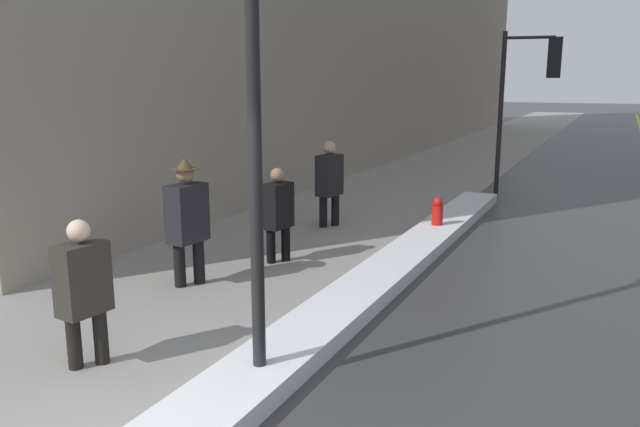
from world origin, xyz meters
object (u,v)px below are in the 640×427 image
Objects in this scene: traffic_light_near at (533,79)px; fire_hydrant at (437,217)px; pedestrian_trailing at (83,287)px; pedestrian_nearside at (329,180)px; lamp_post at (253,49)px; pedestrian_in_glasses at (278,211)px; pedestrian_in_fedora at (187,217)px.

traffic_light_near is 5.48× the size of fire_hydrant.
pedestrian_nearside is at bearing -169.14° from pedestrian_trailing.
lamp_post is 10.80m from traffic_light_near.
traffic_light_near is 5.23m from fire_hydrant.
fire_hydrant is at bearing 154.99° from pedestrian_in_glasses.
pedestrian_in_fedora is 1.19× the size of pedestrian_in_glasses.
pedestrian_nearside is 2.12m from fire_hydrant.
traffic_light_near is at bearing 155.82° from pedestrian_nearside.
pedestrian_in_glasses is at bearing -117.04° from traffic_light_near.
traffic_light_near is at bearing 167.47° from pedestrian_in_fedora.
lamp_post is 7.15× the size of fire_hydrant.
pedestrian_trailing reaches higher than fire_hydrant.
pedestrian_in_fedora reaches higher than pedestrian_trailing.
pedestrian_in_glasses is 0.90× the size of pedestrian_nearside.
pedestrian_trailing is at bearing 21.96° from pedestrian_in_fedora.
pedestrian_trailing is at bearing 10.86° from pedestrian_nearside.
lamp_post is at bearing -101.68° from traffic_light_near.
pedestrian_nearside is at bearing 109.14° from lamp_post.
lamp_post reaches higher than pedestrian_trailing.
lamp_post reaches higher than traffic_light_near.
pedestrian_in_glasses is at bearing -171.33° from pedestrian_trailing.
traffic_light_near is 5.91m from pedestrian_nearside.
pedestrian_in_fedora is at bearing -118.31° from fire_hydrant.
fire_hydrant is (-0.90, -4.55, -2.43)m from traffic_light_near.
pedestrian_in_glasses is at bearing 167.37° from pedestrian_in_fedora.
pedestrian_in_glasses is (-0.09, 3.91, -0.01)m from pedestrian_trailing.
traffic_light_near is 9.49m from pedestrian_in_fedora.
lamp_post is 4.49m from pedestrian_in_glasses.
pedestrian_trailing is 0.84× the size of pedestrian_in_fedora.
lamp_post is at bearing 34.34° from pedestrian_in_glasses.
pedestrian_in_fedora is at bearing -158.04° from pedestrian_trailing.
pedestrian_in_glasses is 2.09× the size of fire_hydrant.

